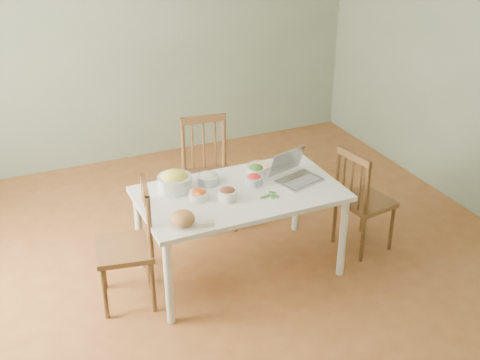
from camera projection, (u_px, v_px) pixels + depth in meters
name	position (u px, v px, depth m)	size (l,w,h in m)	color
floor	(231.00, 269.00, 5.04)	(5.00, 5.00, 0.00)	brown
wall_back	(137.00, 38.00, 6.45)	(5.00, 0.00, 2.70)	gray
wall_front	(480.00, 326.00, 2.39)	(5.00, 0.00, 2.70)	gray
dining_table	(240.00, 232.00, 4.86)	(1.56, 0.88, 0.73)	white
chair_far	(210.00, 176.00, 5.45)	(0.44, 0.42, 1.00)	#3F2718
chair_left	(124.00, 246.00, 4.46)	(0.43, 0.41, 0.97)	#3F2718
chair_right	(365.00, 199.00, 5.14)	(0.41, 0.39, 0.93)	#3F2718
bread_boule	(183.00, 218.00, 4.22)	(0.17, 0.17, 0.11)	#9E6B31
butter_stick	(206.00, 224.00, 4.23)	(0.12, 0.03, 0.03)	beige
bowl_squash	(175.00, 181.00, 4.68)	(0.27, 0.27, 0.16)	gold
bowl_carrot	(199.00, 195.00, 4.56)	(0.15, 0.15, 0.08)	#D43B00
bowl_onion	(208.00, 178.00, 4.79)	(0.17, 0.17, 0.09)	beige
bowl_mushroom	(227.00, 194.00, 4.56)	(0.15, 0.15, 0.10)	#482513
bowl_redpep	(254.00, 179.00, 4.78)	(0.14, 0.14, 0.08)	red
bowl_broccoli	(256.00, 170.00, 4.92)	(0.15, 0.15, 0.09)	#224416
flatbread	(258.00, 166.00, 5.07)	(0.19, 0.19, 0.02)	#D2B389
basil_bunch	(269.00, 195.00, 4.62)	(0.18, 0.18, 0.02)	#205421
laptop	(300.00, 169.00, 4.79)	(0.34, 0.31, 0.23)	#BBBBC1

